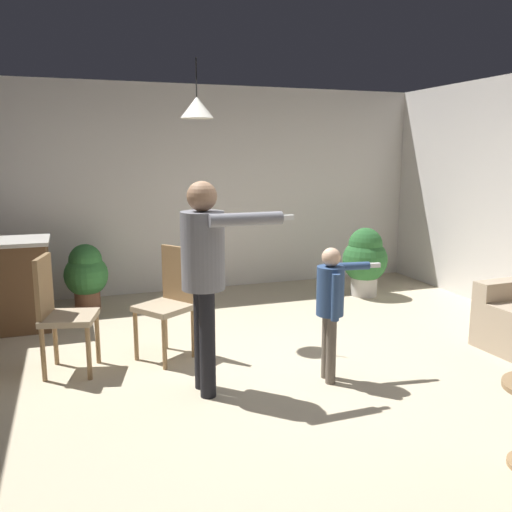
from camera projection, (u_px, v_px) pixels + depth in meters
name	position (u px, v px, depth m)	size (l,w,h in m)	color
ground	(284.00, 377.00, 4.47)	(7.68, 7.68, 0.00)	beige
wall_back	(195.00, 189.00, 7.19)	(6.40, 0.10, 2.70)	silver
person_adult	(205.00, 264.00, 4.01)	(0.81, 0.47, 1.63)	black
person_child	(331.00, 299.00, 4.28)	(0.59, 0.32, 1.10)	#60564C
dining_chair_by_counter	(170.00, 298.00, 4.83)	(0.58, 0.58, 1.00)	#99754C
dining_chair_near_wall	(60.00, 310.00, 4.47)	(0.51, 0.51, 1.00)	#99754C
potted_plant_corner	(365.00, 258.00, 6.95)	(0.58, 0.58, 0.89)	#B7B2AD
potted_plant_by_wall	(86.00, 273.00, 6.35)	(0.51, 0.51, 0.78)	brown
ceiling_light_pendant	(197.00, 107.00, 5.08)	(0.32, 0.32, 0.55)	silver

